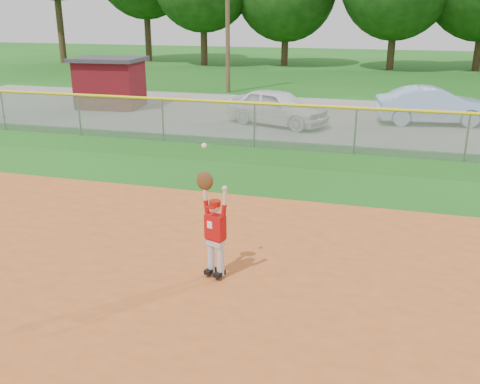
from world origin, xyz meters
name	(u,v)px	position (x,y,z in m)	size (l,w,h in m)	color
ground	(299,314)	(0.00, 0.00, 0.00)	(120.00, 120.00, 0.00)	#175313
parking_strip	(365,119)	(0.00, 16.00, 0.01)	(44.00, 10.00, 0.03)	slate
car_white_a	(277,107)	(-3.37, 13.75, 0.75)	(1.69, 4.20, 1.43)	white
car_blue	(434,106)	(2.65, 15.69, 0.77)	(1.56, 4.48, 1.48)	#8FAFD5
utility_shed	(110,82)	(-11.79, 15.55, 1.20)	(3.33, 2.70, 2.35)	#500B10
outfield_fence	(356,127)	(0.00, 10.00, 0.88)	(40.06, 0.10, 1.55)	gray
power_lines	(401,5)	(1.00, 22.00, 4.68)	(19.40, 0.24, 9.00)	#4C3823
ballplayer	(214,225)	(-1.62, 0.75, 1.00)	(0.60, 0.36, 2.29)	silver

